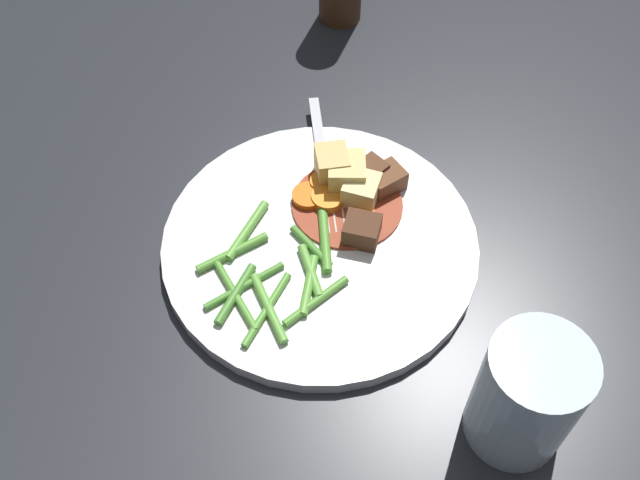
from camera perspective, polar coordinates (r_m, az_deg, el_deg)
The scene contains 27 objects.
ground_plane at distance 0.67m, azimuth 0.00°, elevation -0.70°, with size 3.00×3.00×0.00m, color #26282D.
dinner_plate at distance 0.66m, azimuth 0.00°, elevation -0.35°, with size 0.28×0.28×0.01m, color white.
stew_sauce at distance 0.68m, azimuth 2.12°, elevation 2.76°, with size 0.10×0.10×0.00m, color #93381E.
carrot_slice_0 at distance 0.67m, azimuth 3.27°, elevation 1.42°, with size 0.03×0.03×0.01m, color orange.
carrot_slice_1 at distance 0.68m, azimuth 0.64°, elevation 3.23°, with size 0.03×0.03×0.01m, color orange.
carrot_slice_2 at distance 0.68m, azimuth -0.91°, elevation 3.35°, with size 0.03×0.03×0.01m, color orange.
carrot_slice_3 at distance 0.69m, azimuth 0.26°, elevation 4.38°, with size 0.03×0.03×0.01m, color orange.
potato_chunk_0 at distance 0.68m, azimuth 3.13°, elevation 3.88°, with size 0.03×0.03×0.03m, color #EAD68C.
potato_chunk_1 at distance 0.69m, azimuth 0.93°, elevation 5.72°, with size 0.03×0.03×0.03m, color #DBBC6B.
potato_chunk_2 at distance 0.69m, azimuth 2.07°, elevation 5.10°, with size 0.03×0.04×0.03m, color #E5CC7A.
meat_chunk_0 at distance 0.69m, azimuth 5.06°, elevation 4.65°, with size 0.03×0.03×0.02m, color brown.
meat_chunk_1 at distance 0.69m, azimuth 3.74°, elevation 5.01°, with size 0.03×0.02×0.02m, color #56331E.
meat_chunk_2 at distance 0.65m, azimuth 3.26°, elevation 0.76°, with size 0.03×0.03×0.02m, color #4C2B19.
green_bean_0 at distance 0.66m, azimuth -5.66°, elevation 0.76°, with size 0.01×0.01×0.07m, color #66AD42.
green_bean_1 at distance 0.62m, azimuth -4.00°, elevation -5.29°, with size 0.01×0.01×0.07m, color #66AD42.
green_bean_2 at distance 0.62m, azimuth -0.31°, elevation -4.76°, with size 0.01×0.01×0.07m, color #599E38.
green_bean_3 at distance 0.63m, azimuth -6.56°, elevation -4.17°, with size 0.01×0.01×0.06m, color #4C8E33.
green_bean_4 at distance 0.62m, azimuth -4.14°, elevation -5.37°, with size 0.01×0.01×0.08m, color #599E38.
green_bean_5 at distance 0.63m, azimuth -5.87°, elevation -3.54°, with size 0.01×0.01×0.08m, color #4C8E33.
green_bean_6 at distance 0.66m, azimuth 0.11°, elevation 0.70°, with size 0.01×0.01×0.08m, color #599E38.
green_bean_7 at distance 0.63m, azimuth -6.57°, elevation -4.24°, with size 0.01×0.01×0.08m, color #599E38.
green_bean_8 at distance 0.63m, azimuth -0.74°, elevation -2.43°, with size 0.01×0.01×0.05m, color #66AD42.
green_bean_9 at distance 0.65m, azimuth -6.79°, elevation -0.98°, with size 0.01×0.01×0.07m, color #599E38.
green_bean_10 at distance 0.65m, azimuth -0.44°, elevation -0.67°, with size 0.01×0.01×0.05m, color #4C8E33.
green_bean_11 at distance 0.63m, azimuth -0.89°, elevation -3.53°, with size 0.01×0.01×0.06m, color #66AD42.
fork at distance 0.71m, azimuth 0.25°, elevation 5.74°, with size 0.13×0.14×0.00m.
water_glass at distance 0.56m, azimuth 15.69°, elevation -11.55°, with size 0.07×0.07×0.11m, color silver.
Camera 1 is at (-0.30, -0.25, 0.55)m, focal length 41.34 mm.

